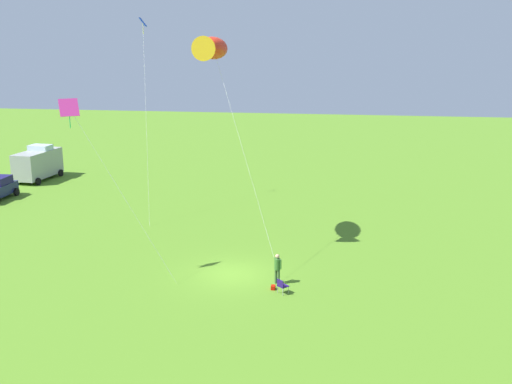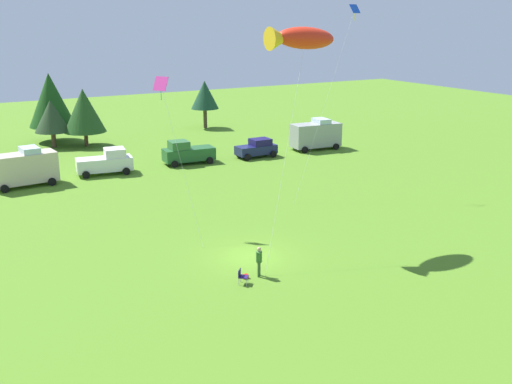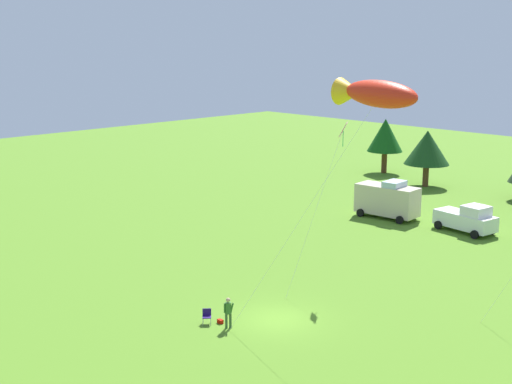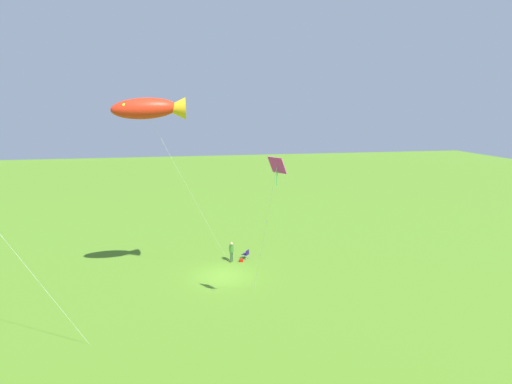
{
  "view_description": "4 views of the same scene",
  "coord_description": "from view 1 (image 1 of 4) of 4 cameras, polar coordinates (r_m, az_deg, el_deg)",
  "views": [
    {
      "loc": [
        -31.93,
        -6.39,
        13.11
      ],
      "look_at": [
        -0.11,
        -1.43,
        5.0
      ],
      "focal_mm": 42.0,
      "sensor_mm": 36.0,
      "label": 1
    },
    {
      "loc": [
        -16.41,
        -29.55,
        13.96
      ],
      "look_at": [
        -1.19,
        -2.72,
        4.93
      ],
      "focal_mm": 42.0,
      "sensor_mm": 36.0,
      "label": 2
    },
    {
      "loc": [
        25.89,
        -27.0,
        15.5
      ],
      "look_at": [
        -1.05,
        -0.65,
        7.24
      ],
      "focal_mm": 50.0,
      "sensor_mm": 36.0,
      "label": 3
    },
    {
      "loc": [
        2.78,
        28.85,
        12.75
      ],
      "look_at": [
        -2.7,
        -0.47,
        6.46
      ],
      "focal_mm": 28.0,
      "sensor_mm": 36.0,
      "label": 4
    }
  ],
  "objects": [
    {
      "name": "person_kite_flyer",
      "position": [
        33.38,
        2.05,
        -7.11
      ],
      "size": [
        0.51,
        0.5,
        1.74
      ],
      "rotation": [
        0.0,
        0.0,
        5.61
      ],
      "color": "#35542B",
      "rests_on": "ground"
    },
    {
      "name": "kite_diamond_blue",
      "position": [
        49.44,
        -10.7,
        14.79
      ],
      "size": [
        7.38,
        2.57,
        14.95
      ],
      "color": "blue",
      "rests_on": "ground"
    },
    {
      "name": "ground_plane",
      "position": [
        35.1,
        -2.31,
        -7.81
      ],
      "size": [
        160.0,
        160.0,
        0.0
      ],
      "primitive_type": "plane",
      "color": "#4E7D20"
    },
    {
      "name": "kite_diamond_rainbow",
      "position": [
        33.24,
        -17.15,
        7.24
      ],
      "size": [
        0.96,
        6.04,
        10.2
      ],
      "color": "#D63192",
      "rests_on": "ground"
    },
    {
      "name": "backpack_on_grass",
      "position": [
        33.0,
        1.64,
        -9.07
      ],
      "size": [
        0.33,
        0.23,
        0.22
      ],
      "primitive_type": "cube",
      "rotation": [
        0.0,
        0.0,
        3.11
      ],
      "color": "#B01305",
      "rests_on": "ground"
    },
    {
      "name": "folding_chair",
      "position": [
        32.33,
        2.48,
        -8.86
      ],
      "size": [
        0.68,
        0.68,
        0.82
      ],
      "rotation": [
        0.0,
        0.0,
        5.57
      ],
      "color": "#221159",
      "rests_on": "ground"
    },
    {
      "name": "van_motorhome_grey",
      "position": [
        61.87,
        -20.06,
        2.59
      ],
      "size": [
        5.57,
        2.99,
        3.34
      ],
      "rotation": [
        0.0,
        0.0,
        -0.09
      ],
      "color": "#949893",
      "rests_on": "ground"
    },
    {
      "name": "kite_large_fish",
      "position": [
        37.44,
        -4.25,
        13.5
      ],
      "size": [
        7.9,
        5.82,
        13.5
      ],
      "color": "red",
      "rests_on": "ground"
    }
  ]
}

